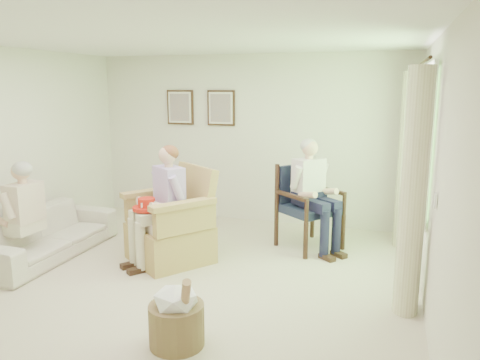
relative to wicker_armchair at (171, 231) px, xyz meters
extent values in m
plane|color=beige|center=(0.40, -0.76, -0.37)|extent=(5.50, 5.50, 0.00)
cube|color=silver|center=(0.40, 1.99, 0.93)|extent=(5.00, 0.04, 2.60)
cube|color=silver|center=(2.90, -0.76, 0.93)|extent=(0.04, 5.50, 2.60)
cube|color=white|center=(0.40, -0.76, 2.23)|extent=(5.00, 5.50, 0.02)
cube|color=#2D6B23|center=(2.87, 0.44, 1.18)|extent=(0.02, 1.40, 1.50)
cube|color=white|center=(2.86, 0.44, 1.96)|extent=(0.04, 1.52, 0.06)
cube|color=white|center=(2.86, 0.44, 0.40)|extent=(0.04, 1.52, 0.06)
cylinder|color=#382114|center=(2.77, 0.44, 1.98)|extent=(0.03, 2.50, 0.03)
cylinder|color=beige|center=(2.73, -0.54, 0.78)|extent=(0.34, 0.34, 2.30)
cylinder|color=beige|center=(2.73, 1.42, 0.78)|extent=(0.34, 0.34, 2.30)
cube|color=#382114|center=(-0.75, 1.96, 1.41)|extent=(0.45, 0.03, 0.55)
cube|color=silver|center=(-0.75, 1.93, 1.41)|extent=(0.39, 0.01, 0.49)
cube|color=tan|center=(-0.75, 1.93, 1.41)|extent=(0.33, 0.01, 0.43)
cube|color=#382114|center=(-0.05, 1.96, 1.41)|extent=(0.45, 0.03, 0.55)
cube|color=silver|center=(-0.05, 1.93, 1.41)|extent=(0.39, 0.01, 0.49)
cube|color=tan|center=(-0.05, 1.93, 1.41)|extent=(0.33, 0.01, 0.43)
cube|color=tan|center=(0.00, -0.04, -0.14)|extent=(0.86, 0.84, 0.45)
cube|color=beige|center=(0.00, -0.07, 0.14)|extent=(0.67, 0.65, 0.11)
cube|color=tan|center=(0.00, 0.32, 0.45)|extent=(0.80, 0.24, 0.68)
cube|color=tan|center=(-0.40, -0.04, 0.26)|extent=(0.11, 0.78, 0.32)
cube|color=tan|center=(0.40, -0.04, 0.26)|extent=(0.11, 0.78, 0.32)
cylinder|color=black|center=(1.23, 0.66, -0.13)|extent=(0.06, 0.06, 0.47)
cylinder|color=black|center=(1.87, 0.66, -0.13)|extent=(0.06, 0.06, 0.47)
cylinder|color=black|center=(1.23, 1.26, -0.13)|extent=(0.06, 0.06, 0.47)
cylinder|color=black|center=(1.87, 1.26, -0.13)|extent=(0.06, 0.06, 0.47)
cube|color=#1A213A|center=(1.55, 0.96, 0.16)|extent=(0.62, 0.60, 0.11)
cube|color=#1A213A|center=(1.55, 1.25, 0.45)|extent=(0.58, 0.07, 0.54)
imported|color=beige|center=(-1.55, -0.38, -0.08)|extent=(1.98, 0.77, 0.58)
cube|color=beige|center=(0.00, -0.07, 0.30)|extent=(0.40, 0.26, 0.16)
cube|color=#BFA1E4|center=(0.00, -0.05, 0.58)|extent=(0.39, 0.24, 0.46)
sphere|color=#DDAD8E|center=(0.00, -0.06, 0.95)|extent=(0.21, 0.21, 0.21)
ellipsoid|color=brown|center=(0.00, -0.04, 0.98)|extent=(0.22, 0.22, 0.18)
cube|color=beige|center=(-0.10, -0.29, 0.25)|extent=(0.14, 0.44, 0.13)
cube|color=beige|center=(0.10, -0.29, 0.25)|extent=(0.14, 0.44, 0.13)
cylinder|color=beige|center=(-0.10, -0.49, -0.05)|extent=(0.12, 0.12, 0.57)
cylinder|color=beige|center=(0.10, -0.49, -0.05)|extent=(0.12, 0.12, 0.57)
cube|color=#171834|center=(1.55, 0.96, 0.32)|extent=(0.40, 0.26, 0.16)
cube|color=silver|center=(1.55, 0.98, 0.60)|extent=(0.39, 0.24, 0.46)
sphere|color=#DDAD8E|center=(1.55, 0.97, 0.97)|extent=(0.21, 0.21, 0.21)
ellipsoid|color=#B7B2AD|center=(1.55, 0.99, 1.00)|extent=(0.22, 0.22, 0.18)
cube|color=#171834|center=(1.45, 0.74, 0.27)|extent=(0.14, 0.44, 0.13)
cube|color=#171834|center=(1.65, 0.74, 0.27)|extent=(0.14, 0.44, 0.13)
cylinder|color=#171834|center=(1.45, 0.54, -0.04)|extent=(0.12, 0.12, 0.59)
cylinder|color=#171834|center=(1.65, 0.54, -0.04)|extent=(0.12, 0.12, 0.59)
cube|color=beige|center=(-1.55, -0.72, 0.14)|extent=(0.42, 0.26, 0.16)
cube|color=beige|center=(-1.55, -0.70, 0.42)|extent=(0.41, 0.24, 0.46)
sphere|color=#DDAD8E|center=(-1.55, -0.71, 0.79)|extent=(0.21, 0.21, 0.21)
ellipsoid|color=#B7B2AD|center=(-1.55, -0.68, 0.82)|extent=(0.22, 0.22, 0.18)
cube|color=beige|center=(-1.65, -0.94, 0.09)|extent=(0.14, 0.44, 0.13)
cube|color=beige|center=(-1.45, -0.94, 0.09)|extent=(0.14, 0.44, 0.13)
cylinder|color=beige|center=(-1.45, -1.14, -0.13)|extent=(0.12, 0.12, 0.41)
cylinder|color=red|center=(-0.15, -0.30, 0.35)|extent=(0.33, 0.33, 0.04)
cylinder|color=red|center=(-0.15, -0.30, 0.41)|extent=(0.20, 0.20, 0.12)
cube|color=white|center=(-0.05, -0.30, 0.41)|extent=(0.05, 0.01, 0.05)
cube|color=white|center=(-0.15, -0.20, 0.41)|extent=(0.01, 0.04, 0.05)
cube|color=white|center=(-0.26, -0.30, 0.41)|extent=(0.04, 0.01, 0.05)
cube|color=white|center=(-0.15, -0.41, 0.41)|extent=(0.01, 0.05, 0.05)
cylinder|color=#A08256|center=(0.91, -1.77, -0.19)|extent=(0.55, 0.55, 0.36)
ellipsoid|color=white|center=(0.91, -1.77, 0.04)|extent=(0.41, 0.41, 0.25)
cylinder|color=#A57F56|center=(1.01, -1.82, 0.04)|extent=(0.18, 0.33, 0.53)
camera|label=1|loc=(2.50, -4.99, 1.76)|focal=35.00mm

